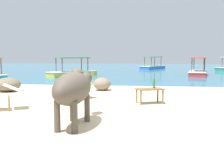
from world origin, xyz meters
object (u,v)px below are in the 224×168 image
object	(u,v)px
low_bench_table	(150,91)
deck_chair_far	(7,95)
boat_blue	(153,66)
bottle	(154,84)
boat_yellow	(72,72)
cow	(74,88)
deck_chair_near	(81,87)
boat_red	(198,72)

from	to	relation	value
low_bench_table	deck_chair_far	distance (m)	3.96
boat_blue	bottle	bearing A→B (deg)	28.47
boat_yellow	low_bench_table	bearing A→B (deg)	-113.78
deck_chair_far	bottle	bearing A→B (deg)	173.22
cow	deck_chair_near	size ratio (longest dim) A/B	2.20
bottle	deck_chair_far	world-z (taller)	bottle
boat_red	boat_yellow	size ratio (longest dim) A/B	1.08
boat_red	boat_blue	size ratio (longest dim) A/B	1.02
boat_red	boat_yellow	xyz separation A→B (m)	(-8.85, -1.32, 0.00)
deck_chair_near	deck_chair_far	xyz separation A→B (m)	(-1.50, -1.97, 0.00)
low_bench_table	deck_chair_far	xyz separation A→B (m)	(-3.72, -1.35, 0.01)
boat_blue	low_bench_table	bearing A→B (deg)	28.13
bottle	deck_chair_near	size ratio (longest dim) A/B	0.32
deck_chair_near	boat_blue	distance (m)	20.37
deck_chair_near	deck_chair_far	size ratio (longest dim) A/B	1.01
deck_chair_far	boat_red	world-z (taller)	boat_red
bottle	deck_chair_near	world-z (taller)	bottle
bottle	boat_red	xyz separation A→B (m)	(3.51, 11.78, -0.32)
cow	boat_red	xyz separation A→B (m)	(5.19, 14.58, -0.51)
cow	low_bench_table	size ratio (longest dim) A/B	2.35
bottle	deck_chair_far	xyz separation A→B (m)	(-3.84, -1.44, -0.18)
boat_blue	cow	bearing A→B (deg)	24.58
cow	boat_blue	size ratio (longest dim) A/B	0.54
low_bench_table	deck_chair_near	xyz separation A→B (m)	(-2.22, 0.62, 0.01)
bottle	boat_red	distance (m)	12.30
cow	boat_yellow	xyz separation A→B (m)	(-3.66, 13.26, -0.51)
deck_chair_far	boat_red	size ratio (longest dim) A/B	0.24
cow	boat_blue	world-z (taller)	boat_blue
boat_yellow	boat_blue	distance (m)	11.81
low_bench_table	boat_red	distance (m)	12.41
deck_chair_far	boat_red	distance (m)	15.13
bottle	deck_chair_far	bearing A→B (deg)	-159.48
low_bench_table	boat_blue	bearing A→B (deg)	66.57
bottle	boat_yellow	world-z (taller)	boat_yellow
deck_chair_far	boat_blue	world-z (taller)	boat_blue
low_bench_table	boat_blue	xyz separation A→B (m)	(0.69, 20.79, -0.12)
low_bench_table	boat_red	bearing A→B (deg)	51.41
low_bench_table	boat_red	xyz separation A→B (m)	(3.64, 11.87, -0.12)
bottle	deck_chair_near	bearing A→B (deg)	167.20
deck_chair_far	boat_yellow	world-z (taller)	boat_yellow
low_bench_table	boat_yellow	distance (m)	11.77
low_bench_table	cow	bearing A→B (deg)	-141.33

